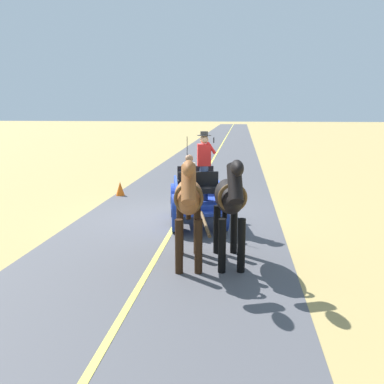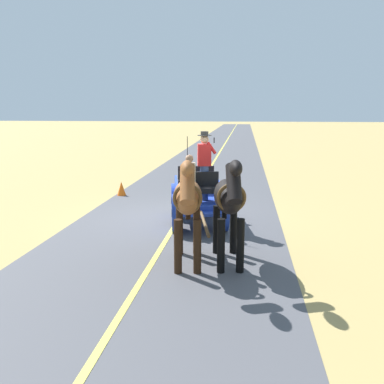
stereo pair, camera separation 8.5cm
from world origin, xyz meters
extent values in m
plane|color=tan|center=(0.00, 0.00, 0.00)|extent=(200.00, 200.00, 0.00)
cube|color=#4C4C51|center=(0.00, 0.00, 0.00)|extent=(5.63, 160.00, 0.01)
cube|color=#DBCC4C|center=(0.00, 0.00, 0.01)|extent=(0.12, 160.00, 0.00)
cube|color=#1E3899|center=(-0.57, 0.55, 0.66)|extent=(1.58, 2.38, 0.12)
cube|color=#1E3899|center=(-1.13, 0.45, 0.94)|extent=(0.44, 2.07, 0.44)
cube|color=#1E3899|center=(-0.01, 0.66, 0.94)|extent=(0.44, 2.07, 0.44)
cube|color=#1E3899|center=(-0.79, 1.75, 0.56)|extent=(1.11, 0.43, 0.08)
cube|color=#1E3899|center=(-0.35, -0.63, 0.48)|extent=(0.74, 0.33, 0.06)
cube|color=black|center=(-0.68, 1.15, 1.04)|extent=(1.07, 0.54, 0.14)
cube|color=black|center=(-0.65, 0.97, 1.26)|extent=(1.02, 0.26, 0.44)
cube|color=black|center=(-0.48, 0.07, 1.04)|extent=(1.07, 0.54, 0.14)
cube|color=black|center=(-0.45, -0.11, 1.26)|extent=(1.02, 0.26, 0.44)
cylinder|color=#1E3899|center=(-1.35, 1.19, 0.48)|extent=(0.27, 0.96, 0.96)
cylinder|color=black|center=(-1.35, 1.19, 0.48)|extent=(0.16, 0.23, 0.21)
cylinder|color=#1E3899|center=(-0.07, 1.43, 0.48)|extent=(0.27, 0.96, 0.96)
cylinder|color=black|center=(-0.07, 1.43, 0.48)|extent=(0.16, 0.23, 0.21)
cylinder|color=#1E3899|center=(-1.07, -0.32, 0.48)|extent=(0.27, 0.96, 0.96)
cylinder|color=black|center=(-1.07, -0.32, 0.48)|extent=(0.16, 0.23, 0.21)
cylinder|color=#1E3899|center=(0.21, -0.09, 0.48)|extent=(0.27, 0.96, 0.96)
cylinder|color=black|center=(0.21, -0.09, 0.48)|extent=(0.16, 0.23, 0.21)
cylinder|color=brown|center=(-0.97, 2.72, 0.61)|extent=(0.43, 1.98, 0.07)
cylinder|color=black|center=(-0.38, 1.20, 1.74)|extent=(0.02, 0.02, 1.30)
cylinder|color=#384C7F|center=(-0.78, 0.85, 1.17)|extent=(0.22, 0.22, 0.90)
cube|color=red|center=(-0.78, 0.85, 1.90)|extent=(0.37, 0.28, 0.56)
sphere|color=tan|center=(-0.78, 0.85, 2.30)|extent=(0.22, 0.22, 0.22)
cylinder|color=black|center=(-0.78, 0.85, 2.40)|extent=(0.36, 0.36, 0.01)
cylinder|color=black|center=(-0.78, 0.85, 2.45)|extent=(0.20, 0.20, 0.10)
cylinder|color=red|center=(-0.96, 0.86, 2.08)|extent=(0.27, 0.13, 0.32)
cube|color=black|center=(-1.02, 0.87, 2.28)|extent=(0.03, 0.07, 0.14)
cube|color=#384C7F|center=(-0.45, 1.31, 1.18)|extent=(0.33, 0.37, 0.14)
cube|color=tan|center=(-0.43, 1.19, 1.49)|extent=(0.33, 0.25, 0.48)
sphere|color=#9E7051|center=(-0.43, 1.19, 1.84)|extent=(0.20, 0.20, 0.20)
ellipsoid|color=black|center=(-1.50, 3.43, 1.37)|extent=(0.78, 1.62, 0.64)
cylinder|color=black|center=(-1.76, 3.95, 0.53)|extent=(0.15, 0.15, 1.05)
cylinder|color=black|center=(-1.40, 4.00, 0.53)|extent=(0.15, 0.15, 1.05)
cylinder|color=black|center=(-1.60, 2.86, 0.53)|extent=(0.15, 0.15, 1.05)
cylinder|color=black|center=(-1.24, 2.92, 0.53)|extent=(0.15, 0.15, 1.05)
cylinder|color=black|center=(-1.63, 4.27, 1.77)|extent=(0.35, 0.68, 0.73)
ellipsoid|color=black|center=(-1.66, 4.48, 2.07)|extent=(0.30, 0.57, 0.28)
cube|color=black|center=(-1.62, 4.25, 1.81)|extent=(0.13, 0.51, 0.56)
cylinder|color=black|center=(-1.39, 2.70, 1.07)|extent=(0.11, 0.11, 0.70)
torus|color=brown|center=(-1.58, 3.97, 1.45)|extent=(0.55, 0.15, 0.55)
ellipsoid|color=brown|center=(-0.72, 3.58, 1.37)|extent=(0.75, 1.62, 0.64)
cylinder|color=black|center=(-0.97, 4.09, 0.53)|extent=(0.15, 0.15, 1.05)
cylinder|color=black|center=(-0.60, 4.14, 0.53)|extent=(0.15, 0.15, 1.05)
cylinder|color=black|center=(-0.83, 3.01, 0.53)|extent=(0.15, 0.15, 1.05)
cylinder|color=black|center=(-0.47, 3.06, 0.53)|extent=(0.15, 0.15, 1.05)
cylinder|color=brown|center=(-0.82, 4.41, 1.77)|extent=(0.34, 0.68, 0.73)
ellipsoid|color=brown|center=(-0.85, 4.63, 2.07)|extent=(0.29, 0.56, 0.28)
cube|color=black|center=(-0.82, 4.39, 1.81)|extent=(0.12, 0.51, 0.56)
cylinder|color=black|center=(-0.62, 2.84, 1.07)|extent=(0.11, 0.11, 0.70)
torus|color=brown|center=(-0.79, 4.12, 1.45)|extent=(0.55, 0.14, 0.55)
cone|color=orange|center=(2.58, -2.84, 0.25)|extent=(0.32, 0.32, 0.50)
camera|label=1|loc=(-1.72, 11.52, 3.04)|focal=39.10mm
camera|label=2|loc=(-1.80, 11.51, 3.04)|focal=39.10mm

